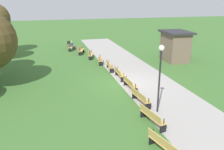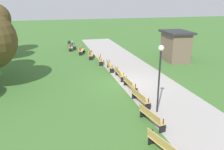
# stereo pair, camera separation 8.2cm
# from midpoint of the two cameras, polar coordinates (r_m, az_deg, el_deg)

# --- Properties ---
(ground_plane) EXTENTS (120.00, 120.00, 0.00)m
(ground_plane) POSITION_cam_midpoint_polar(r_m,az_deg,el_deg) (18.39, 3.36, -2.10)
(ground_plane) COLOR #3D6B2D
(path_paving) EXTENTS (42.47, 4.50, 0.01)m
(path_paving) POSITION_cam_midpoint_polar(r_m,az_deg,el_deg) (18.99, 8.46, -1.58)
(path_paving) COLOR #A39E99
(path_paving) RESTS_ON ground
(bench_0) EXTENTS (1.94, 1.16, 0.89)m
(bench_0) POSITION_cam_midpoint_polar(r_m,az_deg,el_deg) (30.67, -9.74, 6.89)
(bench_0) COLOR tan
(bench_0) RESTS_ON ground
(bench_1) EXTENTS (1.95, 1.05, 0.89)m
(bench_1) POSITION_cam_midpoint_polar(r_m,az_deg,el_deg) (28.45, -7.47, 6.12)
(bench_1) COLOR tan
(bench_1) RESTS_ON ground
(bench_2) EXTENTS (1.96, 0.93, 0.89)m
(bench_2) POSITION_cam_midpoint_polar(r_m,az_deg,el_deg) (26.19, -5.17, 5.15)
(bench_2) COLOR tan
(bench_2) RESTS_ON ground
(bench_3) EXTENTS (1.95, 0.80, 0.89)m
(bench_3) POSITION_cam_midpoint_polar(r_m,az_deg,el_deg) (23.92, -2.84, 3.94)
(bench_3) COLOR tan
(bench_3) RESTS_ON ground
(bench_4) EXTENTS (1.94, 0.67, 0.89)m
(bench_4) POSITION_cam_midpoint_polar(r_m,az_deg,el_deg) (21.64, -0.48, 2.41)
(bench_4) COLOR tan
(bench_4) RESTS_ON ground
(bench_5) EXTENTS (1.92, 0.54, 0.89)m
(bench_5) POSITION_cam_midpoint_polar(r_m,az_deg,el_deg) (19.35, 1.94, 0.47)
(bench_5) COLOR tan
(bench_5) RESTS_ON ground
(bench_6) EXTENTS (1.92, 0.54, 0.89)m
(bench_6) POSITION_cam_midpoint_polar(r_m,az_deg,el_deg) (17.07, 4.43, -2.05)
(bench_6) COLOR tan
(bench_6) RESTS_ON ground
(bench_7) EXTENTS (1.94, 0.67, 0.89)m
(bench_7) POSITION_cam_midpoint_polar(r_m,az_deg,el_deg) (14.81, 7.03, -5.40)
(bench_7) COLOR tan
(bench_7) RESTS_ON ground
(bench_8) EXTENTS (1.95, 0.80, 0.89)m
(bench_8) POSITION_cam_midpoint_polar(r_m,az_deg,el_deg) (12.61, 9.79, -9.98)
(bench_8) COLOR tan
(bench_8) RESTS_ON ground
(bench_9) EXTENTS (1.96, 0.93, 0.89)m
(bench_9) POSITION_cam_midpoint_polar(r_m,az_deg,el_deg) (10.51, 12.83, -16.48)
(bench_9) COLOR tan
(bench_9) RESTS_ON ground
(person_seated) EXTENTS (0.48, 0.59, 1.20)m
(person_seated) POSITION_cam_midpoint_polar(r_m,az_deg,el_deg) (30.63, -9.48, 7.20)
(person_seated) COLOR navy
(person_seated) RESTS_ON ground
(lamp_post) EXTENTS (0.32, 0.32, 3.99)m
(lamp_post) POSITION_cam_midpoint_polar(r_m,az_deg,el_deg) (13.20, 11.82, 2.01)
(lamp_post) COLOR black
(lamp_post) RESTS_ON ground
(trash_bin) EXTENTS (0.41, 0.41, 0.84)m
(trash_bin) POSITION_cam_midpoint_polar(r_m,az_deg,el_deg) (32.69, -10.35, 7.45)
(trash_bin) COLOR black
(trash_bin) RESTS_ON ground
(kiosk) EXTENTS (3.64, 2.77, 3.16)m
(kiosk) POSITION_cam_midpoint_polar(r_m,az_deg,el_deg) (25.66, 15.38, 6.91)
(kiosk) COLOR brown
(kiosk) RESTS_ON ground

